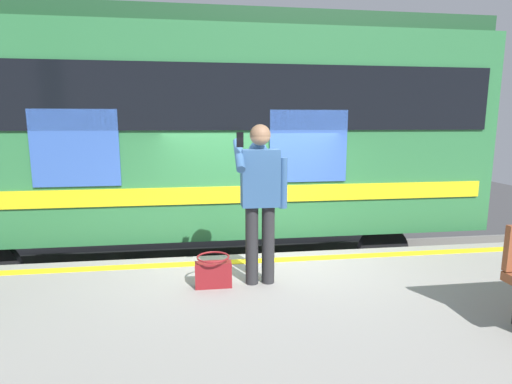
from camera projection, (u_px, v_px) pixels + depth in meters
name	position (u px, v px, depth m)	size (l,w,h in m)	color
ground_plane	(257.00, 315.00, 5.61)	(24.64, 24.64, 0.00)	#3D3D3F
safety_line	(260.00, 261.00, 5.16)	(16.10, 0.16, 0.01)	yellow
track_rail_near	(247.00, 277.00, 6.79)	(21.36, 0.08, 0.16)	slate
track_rail_far	(238.00, 250.00, 8.19)	(21.36, 0.08, 0.16)	slate
train_carriage	(197.00, 127.00, 6.95)	(9.11, 2.96, 4.05)	#2D723F
passenger	(260.00, 191.00, 4.30)	(0.57, 0.55, 1.74)	#262628
handbag	(213.00, 272.00, 4.33)	(0.39, 0.35, 0.35)	maroon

